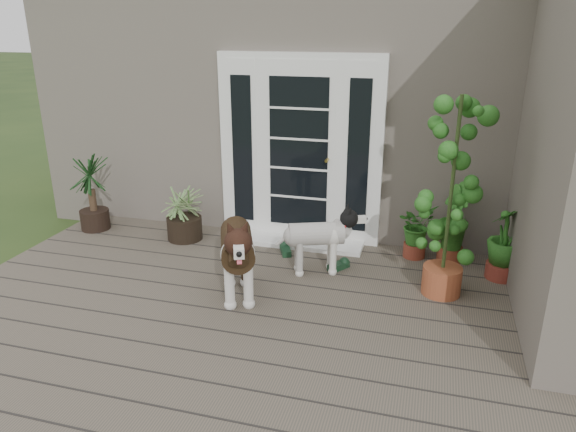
# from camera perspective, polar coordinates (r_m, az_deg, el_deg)

# --- Properties ---
(deck) EXTENTS (6.20, 4.60, 0.12)m
(deck) POSITION_cam_1_polar(r_m,az_deg,el_deg) (4.54, -3.47, -13.45)
(deck) COLOR #6B5B4C
(deck) RESTS_ON ground
(house_main) EXTENTS (7.40, 4.00, 3.10)m
(house_main) POSITION_cam_1_polar(r_m,az_deg,el_deg) (7.99, 6.46, 12.63)
(house_main) COLOR #665E54
(house_main) RESTS_ON ground
(door_unit) EXTENTS (1.90, 0.14, 2.15)m
(door_unit) POSITION_cam_1_polar(r_m,az_deg,el_deg) (6.11, 1.25, 7.10)
(door_unit) COLOR white
(door_unit) RESTS_ON deck
(door_step) EXTENTS (1.60, 0.40, 0.05)m
(door_step) POSITION_cam_1_polar(r_m,az_deg,el_deg) (6.25, 0.72, -2.73)
(door_step) COLOR white
(door_step) RESTS_ON deck
(brindle_dog) EXTENTS (0.74, 1.03, 0.79)m
(brindle_dog) POSITION_cam_1_polar(r_m,az_deg,el_deg) (4.94, -5.45, -4.58)
(brindle_dog) COLOR #382614
(brindle_dog) RESTS_ON deck
(white_dog) EXTENTS (0.82, 0.57, 0.63)m
(white_dog) POSITION_cam_1_polar(r_m,az_deg,el_deg) (5.43, 3.04, -3.06)
(white_dog) COLOR white
(white_dog) RESTS_ON deck
(spider_plant) EXTENTS (0.90, 0.90, 0.73)m
(spider_plant) POSITION_cam_1_polar(r_m,az_deg,el_deg) (6.38, -11.19, 0.65)
(spider_plant) COLOR #7D945B
(spider_plant) RESTS_ON deck
(yucca) EXTENTS (0.87, 0.87, 0.98)m
(yucca) POSITION_cam_1_polar(r_m,az_deg,el_deg) (6.97, -20.39, 2.46)
(yucca) COLOR black
(yucca) RESTS_ON deck
(herb_a) EXTENTS (0.57, 0.57, 0.52)m
(herb_a) POSITION_cam_1_polar(r_m,az_deg,el_deg) (5.97, 13.55, -1.99)
(herb_a) COLOR #175319
(herb_a) RESTS_ON deck
(herb_b) EXTENTS (0.48, 0.48, 0.64)m
(herb_b) POSITION_cam_1_polar(r_m,az_deg,el_deg) (5.97, 17.21, -1.77)
(herb_b) COLOR #1D5518
(herb_b) RESTS_ON deck
(herb_c) EXTENTS (0.57, 0.57, 0.63)m
(herb_c) POSITION_cam_1_polar(r_m,az_deg,el_deg) (5.73, 22.19, -3.35)
(herb_c) COLOR #164B15
(herb_c) RESTS_ON deck
(sapling) EXTENTS (0.58, 0.58, 1.95)m
(sapling) POSITION_cam_1_polar(r_m,az_deg,el_deg) (4.99, 17.11, 2.01)
(sapling) COLOR #1C6222
(sapling) RESTS_ON deck
(clog_left) EXTENTS (0.24, 0.32, 0.09)m
(clog_left) POSITION_cam_1_polar(r_m,az_deg,el_deg) (5.97, -0.26, -3.64)
(clog_left) COLOR #163820
(clog_left) RESTS_ON deck
(clog_right) EXTENTS (0.27, 0.31, 0.09)m
(clog_right) POSITION_cam_1_polar(r_m,az_deg,el_deg) (5.63, 5.46, -5.28)
(clog_right) COLOR #13311C
(clog_right) RESTS_ON deck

